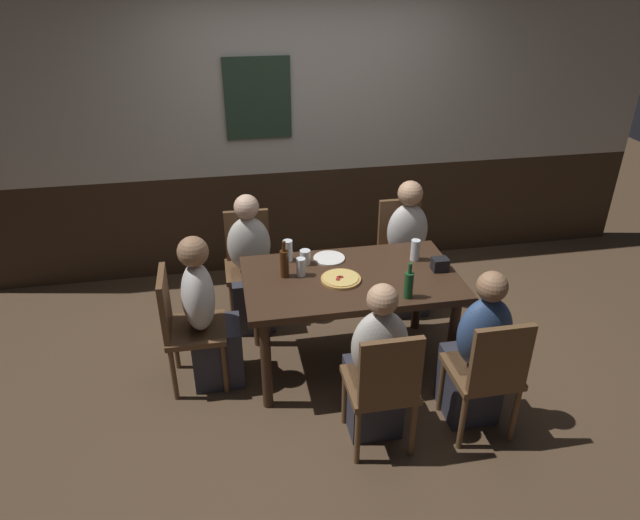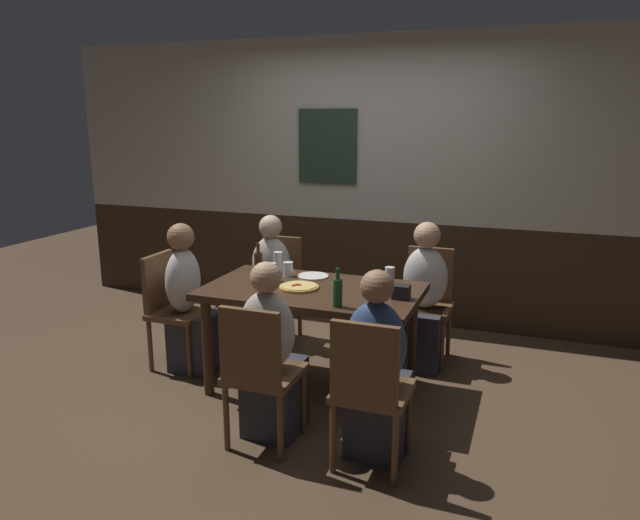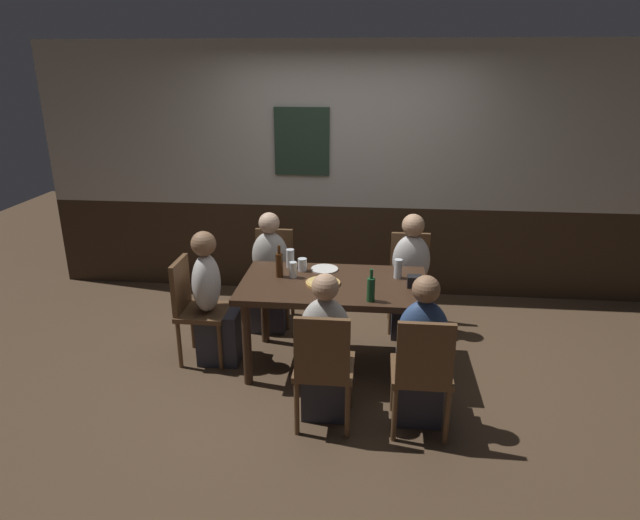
{
  "view_description": "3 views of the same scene",
  "coord_description": "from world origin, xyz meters",
  "px_view_note": "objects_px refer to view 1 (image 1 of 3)",
  "views": [
    {
      "loc": [
        -0.83,
        -3.29,
        2.68
      ],
      "look_at": [
        -0.22,
        -0.02,
        0.9
      ],
      "focal_mm": 31.9,
      "sensor_mm": 36.0,
      "label": 1
    },
    {
      "loc": [
        1.41,
        -3.66,
        1.88
      ],
      "look_at": [
        0.03,
        0.07,
        0.93
      ],
      "focal_mm": 33.27,
      "sensor_mm": 36.0,
      "label": 2
    },
    {
      "loc": [
        0.3,
        -4.05,
        2.39
      ],
      "look_at": [
        -0.1,
        -0.09,
        0.96
      ],
      "focal_mm": 31.09,
      "sensor_mm": 36.0,
      "label": 3
    }
  ],
  "objects_px": {
    "chair_left_far": "(249,259)",
    "beer_bottle_green": "(409,284)",
    "chair_mid_near": "(384,384)",
    "person_right_far": "(407,257)",
    "beer_glass_half": "(415,251)",
    "chair_right_far": "(401,246)",
    "chair_right_near": "(488,371)",
    "highball_clear": "(301,268)",
    "tumbler_water": "(305,258)",
    "person_left_far": "(251,272)",
    "person_head_west": "(208,323)",
    "person_mid_near": "(376,371)",
    "plate_white_large": "(329,258)",
    "pint_glass_stout": "(288,252)",
    "dining_table": "(351,287)",
    "condiment_caddy": "(440,264)",
    "chair_head_west": "(184,323)",
    "beer_bottle_brown": "(284,263)",
    "person_right_near": "(476,358)",
    "pizza": "(341,279)"
  },
  "relations": [
    {
      "from": "chair_left_far",
      "to": "beer_bottle_green",
      "type": "xyz_separation_m",
      "value": [
        0.95,
        -1.18,
        0.34
      ]
    },
    {
      "from": "chair_mid_near",
      "to": "person_right_far",
      "type": "height_order",
      "value": "person_right_far"
    },
    {
      "from": "beer_bottle_green",
      "to": "beer_glass_half",
      "type": "bearing_deg",
      "value": 66.38
    },
    {
      "from": "beer_glass_half",
      "to": "chair_right_far",
      "type": "bearing_deg",
      "value": 78.42
    },
    {
      "from": "chair_right_near",
      "to": "highball_clear",
      "type": "distance_m",
      "value": 1.38
    },
    {
      "from": "tumbler_water",
      "to": "person_left_far",
      "type": "bearing_deg",
      "value": 129.57
    },
    {
      "from": "person_head_west",
      "to": "person_left_far",
      "type": "relative_size",
      "value": 1.03
    },
    {
      "from": "person_mid_near",
      "to": "plate_white_large",
      "type": "relative_size",
      "value": 4.78
    },
    {
      "from": "chair_mid_near",
      "to": "person_right_far",
      "type": "bearing_deg",
      "value": 66.96
    },
    {
      "from": "person_mid_near",
      "to": "beer_glass_half",
      "type": "xyz_separation_m",
      "value": [
        0.51,
        0.83,
        0.35
      ]
    },
    {
      "from": "chair_right_near",
      "to": "tumbler_water",
      "type": "distance_m",
      "value": 1.45
    },
    {
      "from": "tumbler_water",
      "to": "highball_clear",
      "type": "xyz_separation_m",
      "value": [
        -0.05,
        -0.16,
        0.02
      ]
    },
    {
      "from": "person_head_west",
      "to": "pint_glass_stout",
      "type": "xyz_separation_m",
      "value": [
        0.6,
        0.31,
        0.33
      ]
    },
    {
      "from": "person_head_west",
      "to": "person_left_far",
      "type": "xyz_separation_m",
      "value": [
        0.34,
        0.68,
        -0.02
      ]
    },
    {
      "from": "dining_table",
      "to": "condiment_caddy",
      "type": "relative_size",
      "value": 13.41
    },
    {
      "from": "chair_head_west",
      "to": "person_mid_near",
      "type": "bearing_deg",
      "value": -30.53
    },
    {
      "from": "chair_right_near",
      "to": "beer_bottle_brown",
      "type": "distance_m",
      "value": 1.48
    },
    {
      "from": "person_right_near",
      "to": "beer_glass_half",
      "type": "height_order",
      "value": "person_right_near"
    },
    {
      "from": "chair_mid_near",
      "to": "plate_white_large",
      "type": "height_order",
      "value": "chair_mid_near"
    },
    {
      "from": "chair_right_far",
      "to": "pint_glass_stout",
      "type": "bearing_deg",
      "value": -152.78
    },
    {
      "from": "person_head_west",
      "to": "condiment_caddy",
      "type": "distance_m",
      "value": 1.65
    },
    {
      "from": "condiment_caddy",
      "to": "person_mid_near",
      "type": "bearing_deg",
      "value": -133.97
    },
    {
      "from": "dining_table",
      "to": "condiment_caddy",
      "type": "distance_m",
      "value": 0.64
    },
    {
      "from": "pizza",
      "to": "beer_bottle_brown",
      "type": "bearing_deg",
      "value": 161.11
    },
    {
      "from": "chair_right_near",
      "to": "pint_glass_stout",
      "type": "bearing_deg",
      "value": 132.14
    },
    {
      "from": "person_mid_near",
      "to": "pizza",
      "type": "height_order",
      "value": "person_mid_near"
    },
    {
      "from": "chair_right_near",
      "to": "person_right_far",
      "type": "distance_m",
      "value": 1.53
    },
    {
      "from": "chair_head_west",
      "to": "chair_right_near",
      "type": "xyz_separation_m",
      "value": [
        1.8,
        -0.84,
        0.0
      ]
    },
    {
      "from": "pizza",
      "to": "beer_bottle_brown",
      "type": "height_order",
      "value": "beer_bottle_brown"
    },
    {
      "from": "beer_bottle_green",
      "to": "tumbler_water",
      "type": "bearing_deg",
      "value": 135.5
    },
    {
      "from": "beer_bottle_brown",
      "to": "highball_clear",
      "type": "bearing_deg",
      "value": -4.1
    },
    {
      "from": "person_mid_near",
      "to": "person_left_far",
      "type": "bearing_deg",
      "value": 115.5
    },
    {
      "from": "chair_head_west",
      "to": "person_right_near",
      "type": "height_order",
      "value": "person_right_near"
    },
    {
      "from": "chair_left_far",
      "to": "person_right_near",
      "type": "height_order",
      "value": "person_right_near"
    },
    {
      "from": "chair_head_west",
      "to": "chair_left_far",
      "type": "distance_m",
      "value": 0.98
    },
    {
      "from": "pizza",
      "to": "highball_clear",
      "type": "height_order",
      "value": "highball_clear"
    },
    {
      "from": "beer_glass_half",
      "to": "highball_clear",
      "type": "bearing_deg",
      "value": -174.86
    },
    {
      "from": "dining_table",
      "to": "tumbler_water",
      "type": "relative_size",
      "value": 13.92
    },
    {
      "from": "dining_table",
      "to": "beer_glass_half",
      "type": "xyz_separation_m",
      "value": [
        0.51,
        0.15,
        0.16
      ]
    },
    {
      "from": "person_right_far",
      "to": "beer_bottle_green",
      "type": "bearing_deg",
      "value": -109.2
    },
    {
      "from": "plate_white_large",
      "to": "pint_glass_stout",
      "type": "bearing_deg",
      "value": 173.45
    },
    {
      "from": "tumbler_water",
      "to": "plate_white_large",
      "type": "xyz_separation_m",
      "value": [
        0.18,
        0.04,
        -0.04
      ]
    },
    {
      "from": "condiment_caddy",
      "to": "tumbler_water",
      "type": "bearing_deg",
      "value": 163.85
    },
    {
      "from": "person_left_far",
      "to": "person_mid_near",
      "type": "bearing_deg",
      "value": -64.5
    },
    {
      "from": "person_left_far",
      "to": "pizza",
      "type": "relative_size",
      "value": 4.04
    },
    {
      "from": "pizza",
      "to": "beer_glass_half",
      "type": "distance_m",
      "value": 0.62
    },
    {
      "from": "person_right_near",
      "to": "person_mid_near",
      "type": "relative_size",
      "value": 1.01
    },
    {
      "from": "chair_head_west",
      "to": "highball_clear",
      "type": "xyz_separation_m",
      "value": [
        0.82,
        0.07,
        0.3
      ]
    },
    {
      "from": "chair_mid_near",
      "to": "pint_glass_stout",
      "type": "height_order",
      "value": "pint_glass_stout"
    },
    {
      "from": "person_mid_near",
      "to": "chair_left_far",
      "type": "bearing_deg",
      "value": 113.06
    }
  ]
}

